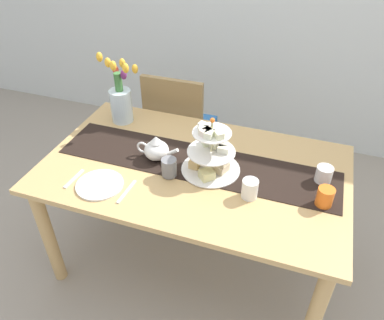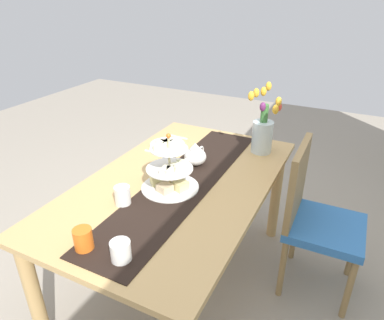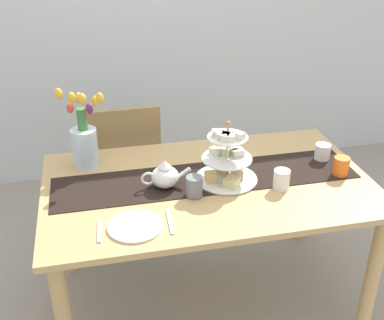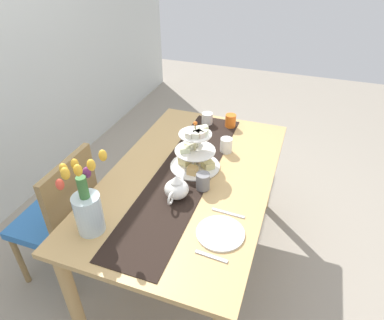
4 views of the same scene
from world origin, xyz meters
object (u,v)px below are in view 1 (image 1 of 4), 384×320
Objects in this scene: tiered_cake_stand at (211,154)px; mug_orange at (325,197)px; cream_jug at (324,174)px; teapot at (156,149)px; chair_left at (179,125)px; tulip_vase at (121,99)px; mug_white_text at (250,189)px; dinner_plate_left at (100,185)px; mug_grey at (169,167)px; knife_left at (127,191)px; fork_left at (74,179)px; dining_table at (194,182)px.

mug_orange is at bearing -7.56° from tiered_cake_stand.
teapot is at bearing -173.52° from cream_jug.
tulip_vase reaches higher than chair_left.
mug_white_text reaches higher than cream_jug.
mug_grey is at bearing 32.04° from dinner_plate_left.
chair_left is 1.09m from mug_white_text.
tulip_vase is at bearing 139.19° from mug_grey.
dinner_plate_left reaches higher than knife_left.
chair_left is at bearing 79.58° from fork_left.
mug_white_text is at bearing -144.47° from cream_jug.
tiered_cake_stand is at bearing 31.41° from dinner_plate_left.
fork_left is 1.58× the size of mug_orange.
mug_white_text is at bearing -29.70° from tiered_cake_stand.
fork_left is at bearing -137.82° from teapot.
mug_grey is (0.12, -0.11, -0.01)m from teapot.
fork_left is 0.88× the size of knife_left.
mug_orange is at bearing -6.63° from dining_table.
knife_left is at bearing -61.29° from tulip_vase.
knife_left is (-0.87, -0.39, -0.04)m from cream_jug.
tulip_vase is 1.85× the size of dinner_plate_left.
tulip_vase is at bearing 93.00° from fork_left.
cream_jug is 0.57× the size of fork_left.
tiered_cake_stand is at bearing -24.46° from tulip_vase.
fork_left is (-0.15, 0.00, -0.00)m from dinner_plate_left.
dinner_plate_left is 1.35× the size of knife_left.
teapot is at bearing 166.02° from mug_white_text.
mug_white_text and mug_orange have the same top height.
tiered_cake_stand is 0.27m from mug_white_text.
tiered_cake_stand is at bearing 41.33° from knife_left.
mug_orange reaches higher than dining_table.
fork_left is at bearing -87.00° from tulip_vase.
chair_left is at bearing 96.36° from knife_left.
chair_left is at bearing 148.83° from cream_jug.
knife_left is at bearing -166.37° from mug_orange.
teapot is (0.14, -0.69, 0.29)m from chair_left.
mug_orange is at bearing -17.01° from tulip_vase.
mug_grey is (0.15, 0.18, 0.05)m from knife_left.
teapot reaches higher than knife_left.
tulip_vase is 5.01× the size of cream_jug.
mug_orange is at bearing 9.49° from mug_white_text.
teapot is 0.56× the size of tulip_vase.
chair_left reaches higher than cream_jug.
teapot is 1.04× the size of dinner_plate_left.
mug_orange reaches higher than cream_jug.
mug_white_text is (0.85, 0.16, 0.04)m from fork_left.
dinner_plate_left is 1.06m from mug_orange.
tulip_vase is 0.98m from mug_white_text.
tulip_vase is (-0.65, 0.30, 0.04)m from tiered_cake_stand.
teapot is 2.51× the size of mug_white_text.
fork_left is at bearing 180.00° from knife_left.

